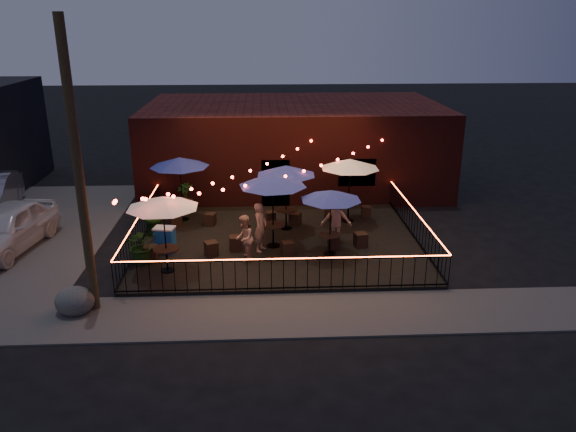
# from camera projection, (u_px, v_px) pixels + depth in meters

# --- Properties ---
(ground) EXTENTS (110.00, 110.00, 0.00)m
(ground) POSITION_uv_depth(u_px,v_px,m) (281.00, 267.00, 18.73)
(ground) COLOR black
(ground) RESTS_ON ground
(patio) EXTENTS (10.00, 8.00, 0.15)m
(patio) POSITION_uv_depth(u_px,v_px,m) (279.00, 242.00, 20.59)
(patio) COLOR black
(patio) RESTS_ON ground
(sidewalk) EXTENTS (18.00, 2.50, 0.05)m
(sidewalk) POSITION_uv_depth(u_px,v_px,m) (285.00, 315.00, 15.66)
(sidewalk) COLOR #454240
(sidewalk) RESTS_ON ground
(brick_building) EXTENTS (14.00, 8.00, 4.00)m
(brick_building) POSITION_uv_depth(u_px,v_px,m) (294.00, 144.00, 27.52)
(brick_building) COLOR #38100F
(brick_building) RESTS_ON ground
(utility_pole) EXTENTS (0.26, 0.26, 8.00)m
(utility_pole) POSITION_uv_depth(u_px,v_px,m) (79.00, 173.00, 14.70)
(utility_pole) COLOR #382A17
(utility_pole) RESTS_ON ground
(fence_front) EXTENTS (10.00, 0.04, 1.04)m
(fence_front) POSITION_uv_depth(u_px,v_px,m) (283.00, 275.00, 16.63)
(fence_front) COLOR black
(fence_front) RESTS_ON patio
(fence_left) EXTENTS (0.04, 8.00, 1.04)m
(fence_left) POSITION_uv_depth(u_px,v_px,m) (140.00, 230.00, 20.16)
(fence_left) COLOR black
(fence_left) RESTS_ON patio
(fence_right) EXTENTS (0.04, 8.00, 1.04)m
(fence_right) POSITION_uv_depth(u_px,v_px,m) (415.00, 225.00, 20.63)
(fence_right) COLOR black
(fence_right) RESTS_ON patio
(festoon_lights) EXTENTS (10.02, 8.72, 1.32)m
(festoon_lights) POSITION_uv_depth(u_px,v_px,m) (250.00, 181.00, 19.45)
(festoon_lights) COLOR red
(festoon_lights) RESTS_ON ground
(cafe_table_0) EXTENTS (2.94, 2.94, 2.51)m
(cafe_table_0) POSITION_uv_depth(u_px,v_px,m) (162.00, 203.00, 17.34)
(cafe_table_0) COLOR black
(cafe_table_0) RESTS_ON patio
(cafe_table_1) EXTENTS (2.78, 2.78, 2.58)m
(cafe_table_1) POSITION_uv_depth(u_px,v_px,m) (180.00, 163.00, 21.93)
(cafe_table_1) COLOR black
(cafe_table_1) RESTS_ON patio
(cafe_table_2) EXTENTS (2.85, 2.85, 2.62)m
(cafe_table_2) POSITION_uv_depth(u_px,v_px,m) (273.00, 182.00, 19.27)
(cafe_table_2) COLOR black
(cafe_table_2) RESTS_ON patio
(cafe_table_3) EXTENTS (3.03, 3.03, 2.51)m
(cafe_table_3) POSITION_uv_depth(u_px,v_px,m) (286.00, 171.00, 20.98)
(cafe_table_3) COLOR black
(cafe_table_3) RESTS_ON patio
(cafe_table_4) EXTENTS (2.73, 2.73, 2.30)m
(cafe_table_4) POSITION_uv_depth(u_px,v_px,m) (331.00, 196.00, 18.70)
(cafe_table_4) COLOR black
(cafe_table_4) RESTS_ON patio
(cafe_table_5) EXTENTS (3.07, 3.07, 2.56)m
(cafe_table_5) POSITION_uv_depth(u_px,v_px,m) (350.00, 165.00, 21.74)
(cafe_table_5) COLOR black
(cafe_table_5) RESTS_ON patio
(bistro_chair_0) EXTENTS (0.46, 0.46, 0.51)m
(bistro_chair_0) POSITION_uv_depth(u_px,v_px,m) (151.00, 253.00, 18.80)
(bistro_chair_0) COLOR black
(bistro_chair_0) RESTS_ON patio
(bistro_chair_1) EXTENTS (0.54, 0.54, 0.48)m
(bistro_chair_1) POSITION_uv_depth(u_px,v_px,m) (211.00, 249.00, 19.22)
(bistro_chair_1) COLOR black
(bistro_chair_1) RESTS_ON patio
(bistro_chair_2) EXTENTS (0.52, 0.52, 0.50)m
(bistro_chair_2) POSITION_uv_depth(u_px,v_px,m) (176.00, 220.00, 21.95)
(bistro_chair_2) COLOR black
(bistro_chair_2) RESTS_ON patio
(bistro_chair_3) EXTENTS (0.47, 0.47, 0.47)m
(bistro_chair_3) POSITION_uv_depth(u_px,v_px,m) (210.00, 219.00, 22.06)
(bistro_chair_3) COLOR black
(bistro_chair_3) RESTS_ON patio
(bistro_chair_4) EXTENTS (0.48, 0.48, 0.51)m
(bistro_chair_4) POSITION_uv_depth(u_px,v_px,m) (236.00, 243.00, 19.65)
(bistro_chair_4) COLOR black
(bistro_chair_4) RESTS_ON patio
(bistro_chair_5) EXTENTS (0.47, 0.47, 0.47)m
(bistro_chair_5) POSITION_uv_depth(u_px,v_px,m) (288.00, 248.00, 19.26)
(bistro_chair_5) COLOR black
(bistro_chair_5) RESTS_ON patio
(bistro_chair_6) EXTENTS (0.42, 0.42, 0.42)m
(bistro_chair_6) POSITION_uv_depth(u_px,v_px,m) (271.00, 217.00, 22.38)
(bistro_chair_6) COLOR black
(bistro_chair_6) RESTS_ON patio
(bistro_chair_7) EXTENTS (0.54, 0.54, 0.48)m
(bistro_chair_7) POSITION_uv_depth(u_px,v_px,m) (295.00, 219.00, 22.05)
(bistro_chair_7) COLOR black
(bistro_chair_7) RESTS_ON patio
(bistro_chair_8) EXTENTS (0.40, 0.40, 0.40)m
(bistro_chair_8) POSITION_uv_depth(u_px,v_px,m) (333.00, 242.00, 19.85)
(bistro_chair_8) COLOR black
(bistro_chair_8) RESTS_ON patio
(bistro_chair_9) EXTENTS (0.50, 0.50, 0.50)m
(bistro_chair_9) POSITION_uv_depth(u_px,v_px,m) (361.00, 240.00, 19.97)
(bistro_chair_9) COLOR black
(bistro_chair_9) RESTS_ON patio
(bistro_chair_10) EXTENTS (0.47, 0.47, 0.47)m
(bistro_chair_10) POSITION_uv_depth(u_px,v_px,m) (330.00, 213.00, 22.69)
(bistro_chair_10) COLOR black
(bistro_chair_10) RESTS_ON patio
(bistro_chair_11) EXTENTS (0.39, 0.39, 0.43)m
(bistro_chair_11) POSITION_uv_depth(u_px,v_px,m) (366.00, 212.00, 22.97)
(bistro_chair_11) COLOR black
(bistro_chair_11) RESTS_ON patio
(patron_a) EXTENTS (0.63, 0.74, 1.73)m
(patron_a) POSITION_uv_depth(u_px,v_px,m) (260.00, 227.00, 19.41)
(patron_a) COLOR tan
(patron_a) RESTS_ON patio
(patron_b) EXTENTS (0.69, 0.84, 1.58)m
(patron_b) POSITION_uv_depth(u_px,v_px,m) (244.00, 238.00, 18.64)
(patron_b) COLOR beige
(patron_b) RESTS_ON patio
(patron_c) EXTENTS (1.17, 0.76, 1.72)m
(patron_c) POSITION_uv_depth(u_px,v_px,m) (336.00, 219.00, 20.27)
(patron_c) COLOR tan
(patron_c) RESTS_ON patio
(potted_shrub_a) EXTENTS (1.30, 1.19, 1.23)m
(potted_shrub_a) POSITION_uv_depth(u_px,v_px,m) (142.00, 245.00, 18.54)
(potted_shrub_a) COLOR #173D10
(potted_shrub_a) RESTS_ON patio
(potted_shrub_b) EXTENTS (0.87, 0.72, 1.52)m
(potted_shrub_b) POSITION_uv_depth(u_px,v_px,m) (155.00, 215.00, 20.91)
(potted_shrub_b) COLOR #183E10
(potted_shrub_b) RESTS_ON patio
(potted_shrub_c) EXTENTS (0.72, 0.72, 1.19)m
(potted_shrub_c) POSITION_uv_depth(u_px,v_px,m) (186.00, 198.00, 23.52)
(potted_shrub_c) COLOR #1C3812
(potted_shrub_c) RESTS_ON patio
(cooler) EXTENTS (0.77, 0.62, 0.91)m
(cooler) POSITION_uv_depth(u_px,v_px,m) (165.00, 240.00, 19.40)
(cooler) COLOR blue
(cooler) RESTS_ON patio
(boulder) EXTENTS (1.23, 1.15, 0.77)m
(boulder) POSITION_uv_depth(u_px,v_px,m) (75.00, 301.00, 15.65)
(boulder) COLOR #464541
(boulder) RESTS_ON ground
(car_white) EXTENTS (2.65, 5.06, 1.64)m
(car_white) POSITION_uv_depth(u_px,v_px,m) (6.00, 228.00, 19.87)
(car_white) COLOR silver
(car_white) RESTS_ON ground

